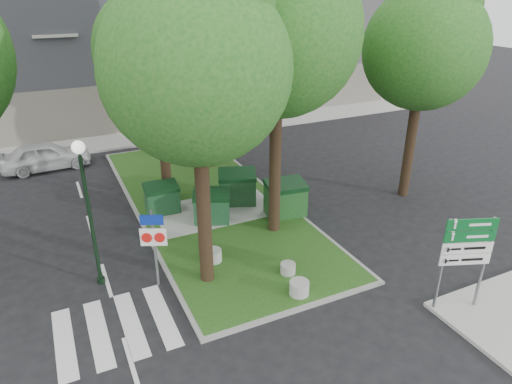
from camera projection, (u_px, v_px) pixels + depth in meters
ground at (284, 313)px, 13.53m from camera, size 120.00×120.00×0.00m
median_island at (208, 202)px, 20.26m from camera, size 6.00×16.00×0.12m
median_kerb at (208, 202)px, 20.27m from camera, size 6.30×16.30×0.10m
building_sidewalk at (143, 138)px, 28.68m from camera, size 42.00×3.00×0.12m
zebra_crossing at (147, 319)px, 13.30m from camera, size 5.00×3.00×0.01m
tree_median_near_left at (198, 50)px, 12.02m from camera, size 5.20×5.20×10.53m
tree_median_near_right at (279, 15)px, 14.75m from camera, size 5.60×5.60×11.46m
tree_median_mid at (156, 38)px, 17.69m from camera, size 4.80×4.80×9.99m
tree_street_right at (427, 36)px, 18.31m from camera, size 5.00×5.00×10.06m
dumpster_a at (162, 198)px, 19.04m from camera, size 1.41×1.01×1.28m
dumpster_b at (212, 206)px, 18.30m from camera, size 1.72×1.49×1.34m
dumpster_c at (237, 187)px, 19.81m from camera, size 1.91×1.63×1.50m
dumpster_d at (285, 198)px, 18.79m from camera, size 1.75×1.33×1.50m
bollard_left at (213, 255)px, 15.80m from camera, size 0.60×0.60×0.43m
bollard_right at (299, 288)px, 14.11m from camera, size 0.62×0.62×0.44m
bollard_mid at (288, 268)px, 15.14m from camera, size 0.51×0.51×0.36m
litter_bin at (208, 157)px, 24.14m from camera, size 0.46×0.46×0.80m
street_lamp at (87, 198)px, 13.66m from camera, size 0.39×0.39×4.86m
traffic_sign_pole at (154, 238)px, 14.09m from camera, size 0.77×0.37×2.73m
directional_sign at (466, 250)px, 12.85m from camera, size 1.40×0.57×2.96m
car_white at (45, 156)px, 23.71m from camera, size 4.48×2.00×1.50m
car_silver at (228, 126)px, 28.91m from camera, size 4.00×1.73×1.28m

